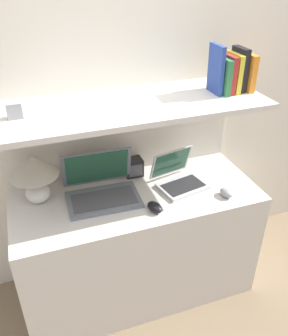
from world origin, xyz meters
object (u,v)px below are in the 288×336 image
(table_lamp, at_px, (34,172))
(book_yellow, at_px, (233,72))
(laptop_small, at_px, (179,178))
(shelf_gadget, at_px, (14,110))
(second_mouse, at_px, (226,193))
(book_orange, at_px, (246,71))
(book_green, at_px, (221,75))
(book_black, at_px, (239,69))
(book_blue, at_px, (216,69))
(router_box, at_px, (134,167))
(book_red, at_px, (227,73))
(laptop_large, at_px, (102,189))
(computer_mouse, at_px, (155,207))

(table_lamp, relative_size, book_yellow, 1.40)
(laptop_small, relative_size, shelf_gadget, 4.14)
(second_mouse, bearing_deg, book_orange, 53.25)
(book_green, bearing_deg, laptop_small, -169.10)
(book_black, distance_m, book_green, 0.11)
(table_lamp, xyz_separation_m, shelf_gadget, (-0.03, -0.06, 0.36))
(book_blue, bearing_deg, router_box, 160.80)
(table_lamp, xyz_separation_m, book_yellow, (1.06, -0.06, 0.42))
(book_yellow, distance_m, book_green, 0.07)
(second_mouse, relative_size, book_yellow, 0.48)
(book_red, relative_size, book_green, 1.06)
(laptop_small, relative_size, book_blue, 1.21)
(table_lamp, height_order, book_blue, book_blue)
(second_mouse, bearing_deg, book_black, 60.63)
(book_yellow, height_order, book_green, book_yellow)
(book_black, relative_size, book_red, 1.15)
(second_mouse, height_order, router_box, router_box)
(laptop_large, bearing_deg, book_orange, 0.79)
(book_orange, height_order, shelf_gadget, book_orange)
(book_blue, bearing_deg, shelf_gadget, 180.00)
(table_lamp, xyz_separation_m, book_green, (0.99, -0.06, 0.41))
(laptop_large, xyz_separation_m, book_green, (0.66, 0.01, 0.55))
(computer_mouse, bearing_deg, laptop_small, 40.19)
(laptop_small, height_order, router_box, laptop_small)
(second_mouse, relative_size, book_blue, 0.38)
(computer_mouse, height_order, book_yellow, book_yellow)
(book_blue, bearing_deg, computer_mouse, -151.25)
(laptop_large, xyz_separation_m, second_mouse, (0.63, -0.22, -0.03))
(book_red, bearing_deg, shelf_gadget, -180.00)
(book_yellow, relative_size, book_red, 1.02)
(book_green, distance_m, shelf_gadget, 1.02)
(laptop_small, relative_size, book_black, 1.34)
(book_black, xyz_separation_m, book_blue, (-0.14, 0.00, 0.01))
(second_mouse, height_order, book_black, book_black)
(book_red, xyz_separation_m, shelf_gadget, (-1.05, -0.00, -0.06))
(table_lamp, distance_m, book_red, 1.11)
(table_lamp, relative_size, shelf_gadget, 3.83)
(book_yellow, bearing_deg, second_mouse, -112.53)
(book_orange, distance_m, book_yellow, 0.08)
(computer_mouse, height_order, shelf_gadget, shelf_gadget)
(laptop_small, distance_m, second_mouse, 0.28)
(computer_mouse, height_order, book_red, book_red)
(book_black, xyz_separation_m, book_red, (-0.07, 0.00, -0.01))
(computer_mouse, bearing_deg, book_red, 25.24)
(laptop_small, distance_m, book_black, 0.66)
(computer_mouse, distance_m, book_orange, 0.85)
(laptop_small, distance_m, book_orange, 0.67)
(book_red, height_order, shelf_gadget, book_red)
(shelf_gadget, bearing_deg, book_blue, 0.00)
(laptop_large, xyz_separation_m, shelf_gadget, (-0.36, 0.01, 0.49))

